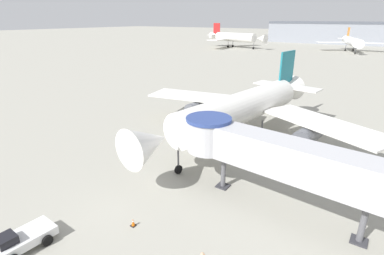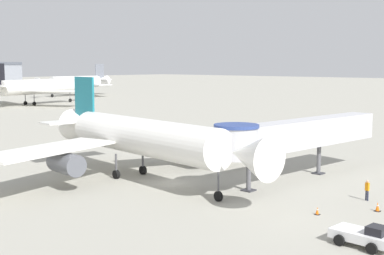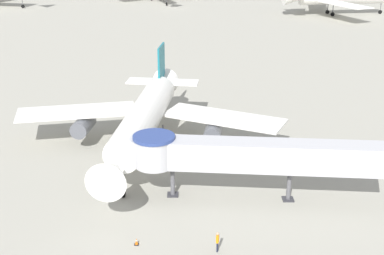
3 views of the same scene
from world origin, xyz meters
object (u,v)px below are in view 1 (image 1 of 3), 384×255
Objects in this scene: background_jet_orange_tail at (352,41)px; jet_bridge at (300,162)px; traffic_cone_starboard_wing at (352,165)px; main_airplane at (243,108)px; background_jet_red_tail at (234,37)px; pushback_tug_white at (21,240)px; traffic_cone_near_nose at (133,222)px.

jet_bridge is at bearing -101.88° from background_jet_orange_tail.
jet_bridge is at bearing -102.85° from traffic_cone_starboard_wing.
background_jet_red_tail is at bearing 124.69° from main_airplane.
pushback_tug_white is 6.61× the size of traffic_cone_near_nose.
pushback_tug_white is 150.87m from background_jet_orange_tail.
pushback_tug_white is at bearing -91.50° from main_airplane.
traffic_cone_near_nose is 0.02× the size of background_jet_orange_tail.
background_jet_orange_tail is (-14.95, 136.85, -0.13)m from jet_bridge.
background_jet_red_tail reaches higher than background_jet_orange_tail.
background_jet_red_tail is 1.19× the size of background_jet_orange_tail.
traffic_cone_starboard_wing is (2.62, 11.49, -4.37)m from jet_bridge.
pushback_tug_white is 30.44m from traffic_cone_starboard_wing.
pushback_tug_white reaches higher than traffic_cone_starboard_wing.
background_jet_orange_tail is (-5.44, 144.92, 4.24)m from traffic_cone_near_nose.
traffic_cone_starboard_wing is 23.02m from traffic_cone_near_nose.
jet_bridge reaches higher than traffic_cone_near_nose.
pushback_tug_white is at bearing -127.62° from traffic_cone_near_nose.
pushback_tug_white is (-14.06, -13.97, -3.97)m from jet_bridge.
jet_bridge is (10.03, -11.68, 0.35)m from main_airplane.
pushback_tug_white is 6.50× the size of traffic_cone_starboard_wing.
background_jet_red_tail is at bearing 122.07° from traffic_cone_starboard_wing.
background_jet_orange_tail reaches higher than pushback_tug_white.
background_jet_red_tail is at bearing 123.96° from jet_bridge.
main_airplane reaches higher than traffic_cone_starboard_wing.
main_airplane is at bearing 84.28° from pushback_tug_white.
jet_bridge is at bearing -140.07° from background_jet_red_tail.
traffic_cone_starboard_wing is 0.02× the size of background_jet_orange_tail.
traffic_cone_near_nose is (-12.13, -19.56, -0.01)m from traffic_cone_starboard_wing.
main_airplane is at bearing 91.50° from traffic_cone_near_nose.
jet_bridge is 37.42× the size of traffic_cone_starboard_wing.
main_airplane is at bearing 179.17° from traffic_cone_starboard_wing.
traffic_cone_near_nose is at bearing -121.81° from traffic_cone_starboard_wing.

